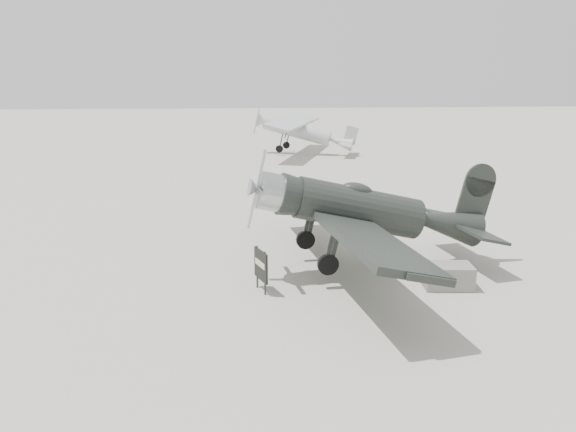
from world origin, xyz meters
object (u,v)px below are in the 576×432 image
(lowwing_monoplane, at_px, (369,211))
(equipment_block, at_px, (448,276))
(sign_board, at_px, (261,266))
(highwing_monoplane, at_px, (301,128))

(lowwing_monoplane, xyz_separation_m, equipment_block, (2.15, -1.88, -1.66))
(lowwing_monoplane, bearing_deg, sign_board, -163.91)
(highwing_monoplane, relative_size, equipment_block, 7.72)
(highwing_monoplane, xyz_separation_m, sign_board, (-4.08, -28.34, -1.22))
(lowwing_monoplane, height_order, equipment_block, lowwing_monoplane)
(lowwing_monoplane, bearing_deg, equipment_block, -50.31)
(lowwing_monoplane, relative_size, equipment_block, 8.08)
(sign_board, bearing_deg, equipment_block, -21.84)
(sign_board, bearing_deg, highwing_monoplane, 61.38)
(equipment_block, bearing_deg, highwing_monoplane, 93.53)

